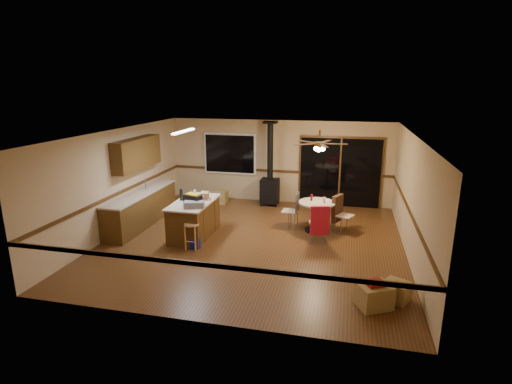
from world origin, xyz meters
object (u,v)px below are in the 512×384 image
(toolbox_grey, at_px, (194,204))
(blue_bucket, at_px, (195,243))
(chair_left, at_px, (294,206))
(dining_table, at_px, (317,211))
(chair_right, at_px, (338,209))
(wood_stove, at_px, (270,182))
(bar_stool, at_px, (192,236))
(kitchen_island, at_px, (194,219))
(box_corner_a, at_px, (374,296))
(box_corner_b, at_px, (397,291))
(toolbox_black, at_px, (193,200))
(chair_near, at_px, (320,220))
(box_under_window, at_px, (219,197))

(toolbox_grey, xyz_separation_m, blue_bucket, (0.08, -0.24, -0.85))
(blue_bucket, distance_m, chair_left, 2.79)
(dining_table, distance_m, chair_right, 0.55)
(chair_left, bearing_deg, wood_stove, 118.11)
(toolbox_grey, relative_size, bar_stool, 0.73)
(kitchen_island, height_order, dining_table, kitchen_island)
(box_corner_a, bearing_deg, blue_bucket, 156.41)
(kitchen_island, distance_m, box_corner_b, 5.04)
(toolbox_black, height_order, chair_right, toolbox_black)
(bar_stool, distance_m, box_corner_a, 4.26)
(toolbox_black, height_order, chair_near, toolbox_black)
(chair_near, height_order, box_under_window, chair_near)
(chair_near, distance_m, box_under_window, 4.34)
(chair_near, distance_m, box_corner_a, 2.83)
(toolbox_black, xyz_separation_m, chair_left, (2.23, 1.38, -0.43))
(wood_stove, xyz_separation_m, chair_near, (1.76, -2.88, -0.13))
(dining_table, height_order, box_corner_b, dining_table)
(wood_stove, relative_size, bar_stool, 4.07)
(bar_stool, relative_size, box_under_window, 1.24)
(kitchen_island, xyz_separation_m, box_corner_b, (4.58, -2.08, -0.28))
(toolbox_black, bearing_deg, box_corner_a, -27.78)
(box_under_window, bearing_deg, chair_near, -38.79)
(chair_near, xyz_separation_m, box_corner_a, (1.12, -2.56, -0.39))
(box_under_window, bearing_deg, toolbox_grey, -81.40)
(wood_stove, bearing_deg, box_corner_a, -62.12)
(toolbox_black, bearing_deg, box_corner_b, -22.30)
(toolbox_black, distance_m, box_corner_a, 4.70)
(toolbox_black, relative_size, blue_bucket, 1.51)
(chair_left, bearing_deg, box_under_window, 146.59)
(bar_stool, relative_size, box_corner_a, 1.16)
(kitchen_island, distance_m, blue_bucket, 0.82)
(toolbox_grey, xyz_separation_m, box_corner_b, (4.38, -1.63, -0.80))
(chair_right, bearing_deg, wood_stove, 138.91)
(chair_right, xyz_separation_m, box_corner_a, (0.73, -3.57, -0.39))
(dining_table, relative_size, box_under_window, 1.85)
(chair_right, height_order, box_under_window, chair_right)
(chair_near, bearing_deg, blue_bucket, -162.89)
(toolbox_grey, height_order, blue_bucket, toolbox_grey)
(toolbox_grey, height_order, toolbox_black, toolbox_black)
(box_corner_b, bearing_deg, box_under_window, 134.60)
(chair_near, relative_size, box_corner_b, 1.66)
(chair_near, distance_m, chair_right, 1.08)
(chair_right, bearing_deg, dining_table, -166.41)
(bar_stool, bearing_deg, wood_stove, 74.62)
(toolbox_black, xyz_separation_m, chair_right, (3.36, 1.41, -0.42))
(box_corner_b, bearing_deg, toolbox_black, 157.70)
(chair_right, distance_m, box_corner_a, 3.67)
(toolbox_grey, bearing_deg, kitchen_island, 113.50)
(chair_right, relative_size, box_corner_a, 1.31)
(blue_bucket, bearing_deg, box_under_window, 99.26)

